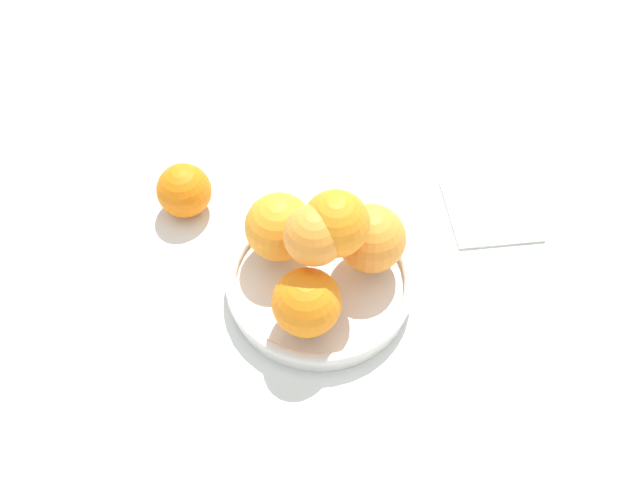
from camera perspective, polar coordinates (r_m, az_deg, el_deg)
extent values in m
plane|color=silver|center=(0.79, 0.00, -4.55)|extent=(4.00, 4.00, 0.00)
cylinder|color=silver|center=(0.78, 0.00, -4.15)|extent=(0.23, 0.23, 0.02)
torus|color=silver|center=(0.76, 0.00, -3.47)|extent=(0.23, 0.23, 0.01)
sphere|color=orange|center=(0.75, -3.74, 1.22)|extent=(0.08, 0.08, 0.08)
sphere|color=orange|center=(0.69, -1.22, -5.72)|extent=(0.08, 0.08, 0.08)
sphere|color=orange|center=(0.74, 4.70, 0.14)|extent=(0.08, 0.08, 0.08)
sphere|color=orange|center=(0.67, -0.51, 0.46)|extent=(0.07, 0.07, 0.07)
sphere|color=orange|center=(0.67, 1.44, 1.51)|extent=(0.08, 0.08, 0.08)
sphere|color=orange|center=(0.86, -12.32, 4.45)|extent=(0.07, 0.07, 0.07)
cube|color=silver|center=(0.89, 15.35, 2.63)|extent=(0.16, 0.16, 0.01)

